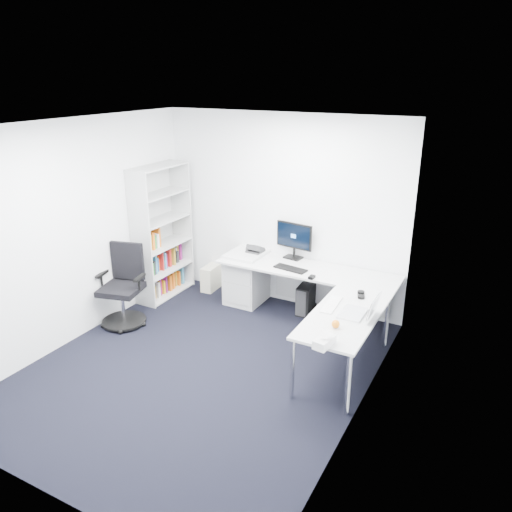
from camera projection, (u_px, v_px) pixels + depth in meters
The scene contains 22 objects.
ground at pixel (202, 368), 5.71m from camera, with size 4.20×4.20×0.00m, color black.
ceiling at pixel (191, 126), 4.78m from camera, with size 4.20×4.20×0.00m, color white.
wall_back at pixel (282, 211), 6.99m from camera, with size 3.60×0.02×2.70m, color white.
wall_front at pixel (27, 349), 3.51m from camera, with size 3.60×0.02×2.70m, color white.
wall_left at pixel (73, 233), 6.04m from camera, with size 0.02×4.20×2.70m, color white.
wall_right at pixel (364, 290), 4.45m from camera, with size 0.02×4.20×2.70m, color white.
l_desk at pixel (296, 302), 6.51m from camera, with size 2.46×1.38×0.72m, color silver, non-canonical shape.
drawer_pedestal at pixel (247, 277), 7.28m from camera, with size 0.50×0.62×0.76m, color silver.
bookshelf at pixel (162, 232), 7.29m from camera, with size 0.38×0.98×1.97m, color #B8BABA, non-canonical shape.
task_chair at pixel (121, 287), 6.52m from camera, with size 0.61×0.61×1.08m, color black, non-canonical shape.
black_pc_tower at pixel (307, 298), 6.99m from camera, with size 0.19×0.43×0.42m, color black.
beige_pc_tower at pixel (212, 277), 7.74m from camera, with size 0.18×0.40×0.38m, color beige.
power_strip at pixel (331, 313), 6.97m from camera, with size 0.38×0.06×0.04m, color white.
monitor at pixel (294, 240), 6.94m from camera, with size 0.55×0.18×0.53m, color black, non-canonical shape.
black_keyboard at pixel (290, 269), 6.63m from camera, with size 0.45×0.16×0.02m, color black.
mouse at pixel (312, 277), 6.34m from camera, with size 0.06×0.10×0.03m, color black.
desk_phone at pixel (255, 249), 7.15m from camera, with size 0.22×0.22×0.15m, color #2B2B2D, non-canonical shape.
laptop at pixel (353, 303), 5.36m from camera, with size 0.37×0.36×0.26m, color silver, non-canonical shape.
white_keyboard at pixel (331, 305), 5.61m from camera, with size 0.13×0.47×0.02m, color white.
headphones at pixel (361, 294), 5.84m from camera, with size 0.13×0.20×0.05m, color black, non-canonical shape.
orange_fruit at pixel (336, 324), 5.10m from camera, with size 0.09×0.09×0.09m, color orange.
tissue_box at pixel (324, 342), 4.76m from camera, with size 0.13×0.25×0.09m, color white.
Camera 1 is at (2.86, -4.05, 3.18)m, focal length 35.00 mm.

